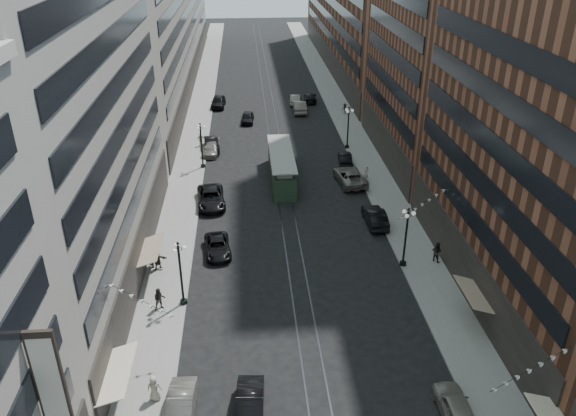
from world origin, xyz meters
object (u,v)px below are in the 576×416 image
object	(u,v)px
car_8	(211,149)
car_5	(250,407)
pedestrian_2	(160,299)
car_extra_1	(212,144)
car_13	(248,118)
car_14	(295,99)
lamppost_sw_far	(181,271)
car_extra_2	(299,107)
pedestrian_7	(437,252)
car_9	(218,102)
lamppost_se_far	(406,235)
car_7	(211,198)
car_10	(375,217)
pedestrian_6	(201,140)
pedestrian_extra_1	(151,257)
car_12	(310,97)
pedestrian_1	(154,388)
pedestrian_9	(345,109)
pedestrian_8	(366,173)
car_4	(456,408)
car_2	(218,247)
car_11	(350,176)
car_extra_0	(345,158)
pedestrian_5	(158,260)
car_1	(180,407)
lamppost_se_mid	(348,126)
streetcar	(282,167)
lamppost_sw_mid	(201,144)

from	to	relation	value
car_8	car_5	bearing A→B (deg)	-79.74
pedestrian_2	car_extra_1	distance (m)	33.49
car_13	car_14	size ratio (longest dim) A/B	0.95
lamppost_sw_far	car_extra_2	xyz separation A→B (m)	(13.70, 47.98, -2.21)
pedestrian_2	pedestrian_7	world-z (taller)	pedestrian_7
car_5	car_9	bearing A→B (deg)	96.90
lamppost_se_far	car_7	distance (m)	21.58
car_10	pedestrian_6	world-z (taller)	pedestrian_6
car_extra_2	pedestrian_extra_1	world-z (taller)	pedestrian_extra_1
car_5	car_7	size ratio (longest dim) A/B	0.79
car_10	pedestrian_extra_1	world-z (taller)	pedestrian_extra_1
car_12	car_13	bearing A→B (deg)	49.07
pedestrian_1	pedestrian_9	distance (m)	59.99
pedestrian_2	pedestrian_8	bearing A→B (deg)	33.55
car_4	car_extra_1	world-z (taller)	car_extra_1
car_2	car_8	world-z (taller)	car_8
car_7	car_11	world-z (taller)	car_11
lamppost_se_far	car_13	size ratio (longest dim) A/B	1.27
lamppost_sw_far	car_extra_0	distance (m)	32.26
pedestrian_5	car_11	bearing A→B (deg)	16.41
car_7	lamppost_sw_far	bearing A→B (deg)	-100.19
car_1	pedestrian_5	xyz separation A→B (m)	(-3.37, 16.25, 0.24)
car_13	pedestrian_6	distance (m)	11.35
pedestrian_6	car_4	bearing A→B (deg)	100.74
lamppost_se_mid	car_9	distance (m)	26.32
car_extra_2	pedestrian_5	bearing A→B (deg)	69.92
lamppost_sw_far	pedestrian_extra_1	size ratio (longest dim) A/B	3.04
car_12	streetcar	bearing A→B (deg)	83.17
lamppost_se_far	pedestrian_9	world-z (taller)	lamppost_se_far
lamppost_sw_far	lamppost_se_far	xyz separation A→B (m)	(18.40, 4.00, 0.00)
lamppost_sw_far	car_14	distance (m)	54.34
car_8	car_13	xyz separation A→B (m)	(4.80, 12.12, 0.04)
lamppost_se_mid	car_11	world-z (taller)	lamppost_se_mid
lamppost_se_mid	pedestrian_7	distance (m)	27.83
car_extra_0	car_extra_1	xyz separation A→B (m)	(-16.46, 5.68, 0.11)
pedestrian_7	car_14	bearing A→B (deg)	-32.55
lamppost_sw_mid	car_14	xyz separation A→B (m)	(13.48, 25.59, -2.35)
car_7	pedestrian_8	xyz separation A→B (m)	(17.29, 4.36, 0.27)
pedestrian_8	car_14	bearing A→B (deg)	-123.67
lamppost_sw_mid	pedestrian_7	world-z (taller)	lamppost_sw_mid
lamppost_se_mid	car_9	xyz separation A→B (m)	(-17.34, 19.68, -2.21)
car_extra_0	car_14	bearing A→B (deg)	-77.18
car_5	car_13	size ratio (longest dim) A/B	1.09
car_4	pedestrian_extra_1	bearing A→B (deg)	-40.69
car_9	lamppost_sw_mid	bearing A→B (deg)	-88.63
pedestrian_7	pedestrian_8	distance (m)	17.29
pedestrian_9	car_extra_1	xyz separation A→B (m)	(-19.71, -13.46, -0.13)
car_4	pedestrian_7	distance (m)	17.42
pedestrian_9	car_11	bearing A→B (deg)	-97.09
car_11	car_extra_1	size ratio (longest dim) A/B	1.25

